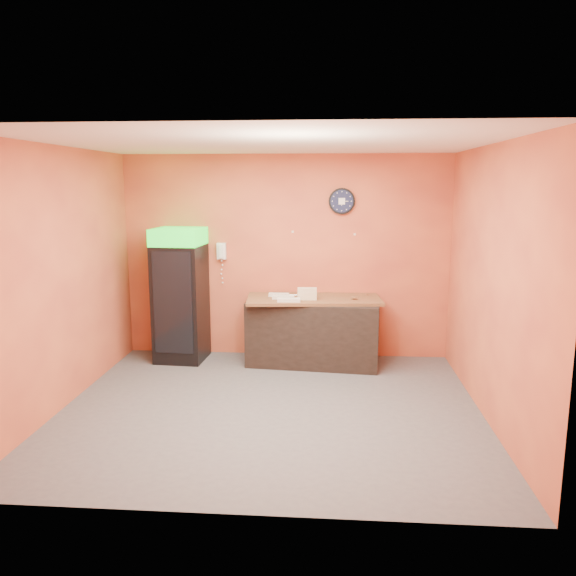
# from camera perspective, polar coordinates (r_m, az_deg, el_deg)

# --- Properties ---
(floor) EXTENTS (4.50, 4.50, 0.00)m
(floor) POSITION_cam_1_polar(r_m,az_deg,el_deg) (6.23, -1.76, -12.11)
(floor) COLOR #47474C
(floor) RESTS_ON ground
(back_wall) EXTENTS (4.50, 0.02, 2.80)m
(back_wall) POSITION_cam_1_polar(r_m,az_deg,el_deg) (7.80, -0.25, 3.19)
(back_wall) COLOR #E06E3F
(back_wall) RESTS_ON floor
(left_wall) EXTENTS (0.02, 4.00, 2.80)m
(left_wall) POSITION_cam_1_polar(r_m,az_deg,el_deg) (6.47, -22.05, 0.89)
(left_wall) COLOR #E06E3F
(left_wall) RESTS_ON floor
(right_wall) EXTENTS (0.02, 4.00, 2.80)m
(right_wall) POSITION_cam_1_polar(r_m,az_deg,el_deg) (6.02, 19.96, 0.36)
(right_wall) COLOR #E06E3F
(right_wall) RESTS_ON floor
(ceiling) EXTENTS (4.50, 4.00, 0.02)m
(ceiling) POSITION_cam_1_polar(r_m,az_deg,el_deg) (5.76, -1.92, 14.53)
(ceiling) COLOR white
(ceiling) RESTS_ON back_wall
(beverage_cooler) EXTENTS (0.67, 0.68, 1.82)m
(beverage_cooler) POSITION_cam_1_polar(r_m,az_deg,el_deg) (7.75, -10.91, -0.90)
(beverage_cooler) COLOR black
(beverage_cooler) RESTS_ON floor
(prep_counter) EXTENTS (1.80, 0.93, 0.87)m
(prep_counter) POSITION_cam_1_polar(r_m,az_deg,el_deg) (7.59, 2.62, -4.48)
(prep_counter) COLOR black
(prep_counter) RESTS_ON floor
(wall_clock) EXTENTS (0.36, 0.06, 0.36)m
(wall_clock) POSITION_cam_1_polar(r_m,az_deg,el_deg) (7.69, 5.48, 8.77)
(wall_clock) COLOR black
(wall_clock) RESTS_ON back_wall
(wall_phone) EXTENTS (0.12, 0.11, 0.23)m
(wall_phone) POSITION_cam_1_polar(r_m,az_deg,el_deg) (7.86, -6.77, 3.74)
(wall_phone) COLOR white
(wall_phone) RESTS_ON back_wall
(butcher_paper) EXTENTS (1.83, 0.92, 0.04)m
(butcher_paper) POSITION_cam_1_polar(r_m,az_deg,el_deg) (7.49, 2.65, -1.12)
(butcher_paper) COLOR brown
(butcher_paper) RESTS_ON prep_counter
(sub_roll_stack) EXTENTS (0.25, 0.10, 0.16)m
(sub_roll_stack) POSITION_cam_1_polar(r_m,az_deg,el_deg) (7.32, 1.96, -0.59)
(sub_roll_stack) COLOR beige
(sub_roll_stack) RESTS_ON butcher_paper
(wrapped_sandwich_left) EXTENTS (0.29, 0.12, 0.04)m
(wrapped_sandwich_left) POSITION_cam_1_polar(r_m,az_deg,el_deg) (7.40, -0.48, -0.94)
(wrapped_sandwich_left) COLOR silver
(wrapped_sandwich_left) RESTS_ON butcher_paper
(wrapped_sandwich_mid) EXTENTS (0.30, 0.13, 0.04)m
(wrapped_sandwich_mid) POSITION_cam_1_polar(r_m,az_deg,el_deg) (7.22, 0.08, -1.22)
(wrapped_sandwich_mid) COLOR silver
(wrapped_sandwich_mid) RESTS_ON butcher_paper
(wrapped_sandwich_right) EXTENTS (0.27, 0.11, 0.04)m
(wrapped_sandwich_right) POSITION_cam_1_polar(r_m,az_deg,el_deg) (7.57, -0.94, -0.69)
(wrapped_sandwich_right) COLOR silver
(wrapped_sandwich_right) RESTS_ON butcher_paper
(kitchen_tool) EXTENTS (0.07, 0.07, 0.07)m
(kitchen_tool) POSITION_cam_1_polar(r_m,az_deg,el_deg) (7.57, 1.17, -0.58)
(kitchen_tool) COLOR silver
(kitchen_tool) RESTS_ON butcher_paper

